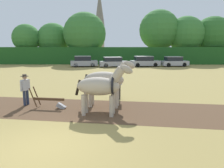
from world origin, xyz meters
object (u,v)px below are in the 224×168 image
Objects in this scene: parked_car_left at (114,62)px; parked_car_center_left at (145,62)px; draft_horse_lead_right at (106,80)px; farmer_at_plow at (25,87)px; tree_right at (186,35)px; farmer_beside_team at (119,81)px; draft_horse_lead_left at (101,86)px; tree_far_right at (213,36)px; plow at (51,102)px; tree_center at (85,34)px; parked_car_far_left at (84,62)px; parked_car_center at (174,62)px; tree_center_left at (53,39)px; tree_left at (26,38)px; tree_center_right at (159,30)px; church_spire at (100,21)px.

parked_car_center_left is at bearing -2.25° from parked_car_left.
draft_horse_lead_right is 4.21m from farmer_at_plow.
tree_right reaches higher than draft_horse_lead_right.
farmer_beside_team is at bearing -109.57° from parked_car_center_left.
draft_horse_lead_left is 0.59× the size of parked_car_center_left.
parked_car_left is at bearing 96.29° from draft_horse_lead_left.
tree_far_right is 3.04× the size of draft_horse_lead_right.
parked_car_left reaches higher than plow.
plow is at bearing 3.33° from farmer_at_plow.
tree_center reaches higher than parked_car_far_left.
parked_car_far_left is 0.92× the size of parked_car_center_left.
draft_horse_lead_left reaches higher than parked_car_center.
tree_center_left is 1.73× the size of parked_car_far_left.
tree_left is 25.66m from parked_car_center.
plow is at bearing -110.31° from tree_center_right.
tree_center is 5.43× the size of farmer_at_plow.
tree_center_left is 0.87× the size of tree_right.
draft_horse_lead_right is at bearing -136.22° from farmer_beside_team.
tree_left is 4.61m from tree_center_left.
farmer_at_plow is at bearing -120.56° from parked_car_center_left.
tree_center_left is at bearing 18.16° from tree_left.
tree_center_left is at bearing 151.89° from parked_car_center.
tree_left is at bearing 137.95° from parked_car_far_left.
tree_center reaches higher than farmer_beside_team.
tree_center_right reaches higher than parked_car_left.
tree_right reaches higher than parked_car_center_left.
tree_far_right is 3.15× the size of draft_horse_lead_left.
tree_right reaches higher than tree_left.
plow is (-2.70, -0.35, -1.04)m from draft_horse_lead_right.
tree_center reaches higher than draft_horse_lead_left.
draft_horse_lead_right is at bearing -105.83° from tree_center_right.
tree_center_left is 18.06m from parked_car_center_left.
draft_horse_lead_right is 1.51× the size of farmer_beside_team.
tree_center_left is 0.81× the size of tree_center.
parked_car_center_left is at bearing -6.33° from parked_car_far_left.
tree_far_right is at bearing 23.65° from parked_car_center_left.
tree_center is at bearing 114.76° from farmer_at_plow.
parked_car_center is at bearing 43.59° from farmer_beside_team.
church_spire is (0.50, 31.76, 5.46)m from tree_center.
tree_left is 13.72m from parked_car_far_left.
draft_horse_lead_left is (-8.60, -31.09, -4.55)m from tree_center_right.
tree_center_left is 0.76× the size of tree_center_right.
draft_horse_lead_right is 0.61× the size of parked_car_left.
parked_car_center_left is at bearing -27.40° from tree_center_left.
draft_horse_lead_left is at bearing -105.47° from tree_center_right.
parked_car_center is at bearing 74.45° from draft_horse_lead_right.
tree_right is 5.04m from tree_far_right.
parked_car_far_left is (-3.96, 22.66, -0.54)m from draft_horse_lead_left.
draft_horse_lead_left reaches higher than farmer_beside_team.
draft_horse_lead_left is at bearing -129.25° from farmer_beside_team.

